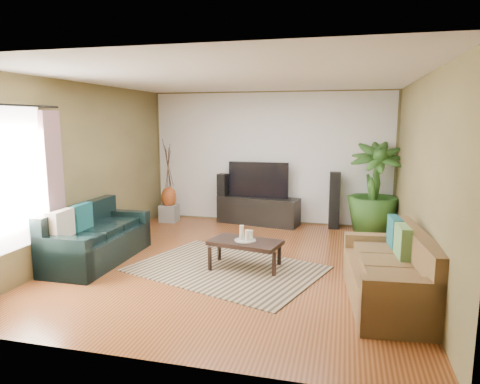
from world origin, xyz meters
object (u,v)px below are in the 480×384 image
(sofa_left, at_px, (98,234))
(vase, at_px, (169,197))
(pedestal, at_px, (169,213))
(side_table, at_px, (127,226))
(television, at_px, (258,180))
(speaker_right, at_px, (334,200))
(sofa_right, at_px, (388,268))
(speaker_left, at_px, (223,198))
(tv_stand, at_px, (258,211))
(potted_plant, at_px, (374,188))
(coffee_table, at_px, (245,254))

(sofa_left, bearing_deg, vase, -0.34)
(pedestal, height_order, side_table, side_table)
(television, bearing_deg, sofa_left, -123.01)
(speaker_right, height_order, vase, speaker_right)
(sofa_right, bearing_deg, television, -152.53)
(vase, relative_size, side_table, 0.94)
(sofa_left, bearing_deg, speaker_left, -21.41)
(speaker_left, bearing_deg, television, 12.22)
(sofa_right, bearing_deg, tv_stand, -152.53)
(tv_stand, bearing_deg, side_table, -130.93)
(sofa_left, bearing_deg, sofa_right, -97.54)
(potted_plant, xyz_separation_m, side_table, (-4.31, -1.50, -0.62))
(tv_stand, bearing_deg, potted_plant, 5.34)
(speaker_right, distance_m, side_table, 3.98)
(vase, bearing_deg, side_table, -97.56)
(pedestal, bearing_deg, potted_plant, 0.74)
(speaker_right, bearing_deg, potted_plant, -18.52)
(sofa_left, bearing_deg, potted_plant, -56.88)
(sofa_left, distance_m, coffee_table, 2.26)
(vase, bearing_deg, sofa_right, -37.81)
(sofa_right, xyz_separation_m, speaker_right, (-0.71, 3.43, 0.13))
(tv_stand, height_order, side_table, tv_stand)
(tv_stand, relative_size, speaker_left, 1.64)
(speaker_left, distance_m, pedestal, 1.19)
(tv_stand, bearing_deg, sofa_left, -113.02)
(television, xyz_separation_m, speaker_right, (1.53, 0.00, -0.36))
(speaker_left, xyz_separation_m, side_table, (-1.31, -1.68, -0.27))
(sofa_left, xyz_separation_m, television, (1.88, 2.90, 0.50))
(speaker_right, bearing_deg, sofa_right, -82.57)
(television, distance_m, speaker_right, 1.57)
(potted_plant, relative_size, side_table, 3.60)
(coffee_table, distance_m, speaker_right, 2.95)
(sofa_right, bearing_deg, pedestal, -133.48)
(coffee_table, height_order, vase, vase)
(television, xyz_separation_m, speaker_left, (-0.76, 0.00, -0.41))
(sofa_left, xyz_separation_m, pedestal, (0.01, 2.66, -0.25))
(tv_stand, bearing_deg, television, -170.01)
(sofa_right, relative_size, speaker_left, 1.81)
(speaker_right, bearing_deg, pedestal, 179.68)
(television, height_order, speaker_left, television)
(speaker_left, height_order, speaker_right, speaker_right)
(television, relative_size, vase, 2.72)
(potted_plant, xyz_separation_m, pedestal, (-4.12, -0.05, -0.68))
(coffee_table, height_order, tv_stand, tv_stand)
(coffee_table, distance_m, speaker_left, 2.92)
(television, bearing_deg, pedestal, -172.83)
(sofa_left, height_order, potted_plant, potted_plant)
(tv_stand, relative_size, pedestal, 4.74)
(television, bearing_deg, speaker_left, 180.00)
(sofa_left, xyz_separation_m, side_table, (-0.18, 1.22, -0.19))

